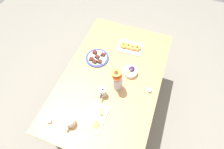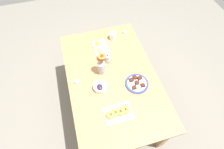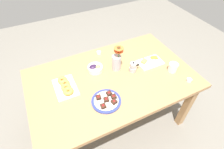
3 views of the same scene
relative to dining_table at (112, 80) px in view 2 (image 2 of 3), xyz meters
The scene contains 11 objects.
ground_plane 0.65m from the dining_table, ahead, with size 6.00×6.00×0.00m, color slate.
dining_table is the anchor object (origin of this frame).
coffee_mug 0.63m from the dining_table, 16.95° to the right, with size 0.12×0.09×0.09m.
grape_bowl 0.23m from the dining_table, 123.52° to the left, with size 0.15×0.15×0.07m.
cheese_platter 0.47m from the dining_table, ahead, with size 0.26×0.17×0.03m.
croissant_platter 0.46m from the dining_table, behind, with size 0.19×0.28×0.05m.
jam_cup_honey 0.74m from the dining_table, 29.89° to the right, with size 0.05×0.05×0.03m.
jam_cup_berry 0.41m from the dining_table, 85.56° to the left, with size 0.05×0.05×0.03m.
dessert_plate 0.31m from the dining_table, 125.34° to the right, with size 0.26×0.26×0.05m.
flower_vase 0.23m from the dining_table, 44.02° to the left, with size 0.11×0.11×0.27m.
moka_pot 0.26m from the dining_table, ahead, with size 0.11×0.07×0.12m.
Camera 2 is at (-1.05, 0.30, 2.41)m, focal length 28.00 mm.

